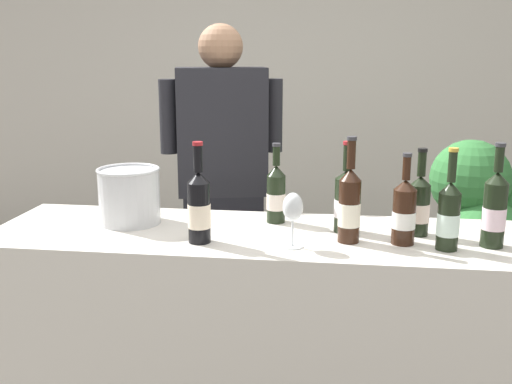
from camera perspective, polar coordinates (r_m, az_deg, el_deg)
name	(u,v)px	position (r m, az deg, el deg)	size (l,w,h in m)	color
wall_back	(302,75)	(4.65, 4.42, 11.10)	(8.00, 0.10, 2.80)	beige
counter	(255,350)	(2.33, -0.08, -14.94)	(1.93, 0.58, 0.94)	beige
wine_bottle_0	(449,215)	(2.03, 18.02, -2.15)	(0.07, 0.07, 0.34)	black
wine_bottle_1	(419,205)	(2.17, 15.41, -1.20)	(0.07, 0.07, 0.31)	black
wine_bottle_2	(346,201)	(2.15, 8.63, -0.84)	(0.08, 0.08, 0.33)	black
wine_bottle_3	(199,207)	(2.02, -5.49, -1.45)	(0.08, 0.08, 0.35)	black
wine_bottle_4	(495,209)	(2.11, 21.94, -1.56)	(0.08, 0.08, 0.35)	black
wine_bottle_5	(276,194)	(2.25, 1.94, -0.18)	(0.07, 0.07, 0.31)	black
wine_bottle_6	(349,205)	(2.04, 8.97, -1.26)	(0.08, 0.08, 0.36)	black
wine_bottle_7	(404,212)	(2.06, 14.04, -1.86)	(0.08, 0.08, 0.31)	black
wine_glass	(293,209)	(1.96, 3.56, -1.69)	(0.07, 0.07, 0.19)	silver
ice_bucket	(129,195)	(2.29, -12.06, -0.31)	(0.24, 0.24, 0.21)	silver
person_server	(223,210)	(2.86, -3.21, -1.73)	(0.56, 0.33, 1.70)	black
potted_shrub	(484,228)	(3.17, 21.04, -3.27)	(0.54, 0.59, 1.16)	brown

